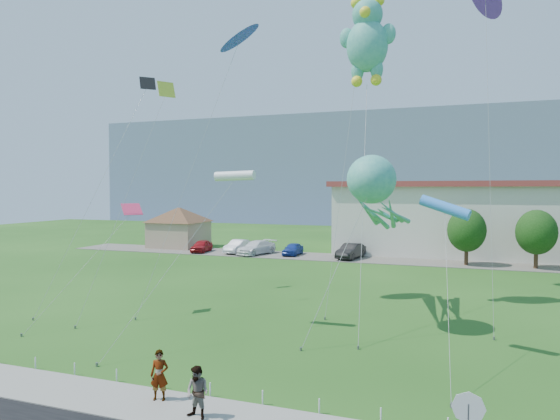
# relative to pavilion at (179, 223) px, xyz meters

# --- Properties ---
(ground) EXTENTS (160.00, 160.00, 0.00)m
(ground) POSITION_rel_pavilion_xyz_m (24.00, -38.00, -3.02)
(ground) COLOR #1E4C15
(ground) RESTS_ON ground
(sidewalk) EXTENTS (80.00, 2.50, 0.10)m
(sidewalk) POSITION_rel_pavilion_xyz_m (24.00, -40.75, -2.97)
(sidewalk) COLOR gray
(sidewalk) RESTS_ON ground
(parking_strip) EXTENTS (70.00, 6.00, 0.06)m
(parking_strip) POSITION_rel_pavilion_xyz_m (24.00, -3.00, -2.99)
(parking_strip) COLOR #59544C
(parking_strip) RESTS_ON ground
(hill_ridge) EXTENTS (160.00, 50.00, 25.00)m
(hill_ridge) POSITION_rel_pavilion_xyz_m (24.00, 82.00, 9.48)
(hill_ridge) COLOR slate
(hill_ridge) RESTS_ON ground
(pavilion) EXTENTS (9.20, 9.20, 5.00)m
(pavilion) POSITION_rel_pavilion_xyz_m (0.00, 0.00, 0.00)
(pavilion) COLOR tan
(pavilion) RESTS_ON ground
(stop_sign) EXTENTS (0.80, 0.07, 2.50)m
(stop_sign) POSITION_rel_pavilion_xyz_m (33.50, -42.21, -1.15)
(stop_sign) COLOR slate
(stop_sign) RESTS_ON ground
(rope_fence) EXTENTS (26.05, 0.05, 0.50)m
(rope_fence) POSITION_rel_pavilion_xyz_m (24.00, -39.30, -2.77)
(rope_fence) COLOR white
(rope_fence) RESTS_ON ground
(tree_near) EXTENTS (3.60, 3.60, 5.47)m
(tree_near) POSITION_rel_pavilion_xyz_m (34.00, -4.00, 0.36)
(tree_near) COLOR #3F2B19
(tree_near) RESTS_ON ground
(tree_mid) EXTENTS (3.60, 3.60, 5.47)m
(tree_mid) POSITION_rel_pavilion_xyz_m (40.00, -4.00, 0.36)
(tree_mid) COLOR #3F2B19
(tree_mid) RESTS_ON ground
(pedestrian_left) EXTENTS (0.72, 0.58, 1.73)m
(pedestrian_left) POSITION_rel_pavilion_xyz_m (23.59, -40.34, -2.06)
(pedestrian_left) COLOR gray
(pedestrian_left) RESTS_ON sidewalk
(pedestrian_right) EXTENTS (0.89, 0.75, 1.66)m
(pedestrian_right) POSITION_rel_pavilion_xyz_m (25.51, -41.13, -2.09)
(pedestrian_right) COLOR gray
(pedestrian_right) RESTS_ON sidewalk
(parked_car_red) EXTENTS (2.20, 4.24, 1.38)m
(parked_car_red) POSITION_rel_pavilion_xyz_m (5.24, -3.74, -2.27)
(parked_car_red) COLOR #A1131A
(parked_car_red) RESTS_ON parking_strip
(parked_car_silver) EXTENTS (1.85, 4.61, 1.49)m
(parked_car_silver) POSITION_rel_pavilion_xyz_m (9.57, -3.09, -2.22)
(parked_car_silver) COLOR silver
(parked_car_silver) RESTS_ON parking_strip
(parked_car_white) EXTENTS (3.65, 5.62, 1.51)m
(parked_car_white) POSITION_rel_pavilion_xyz_m (12.02, -3.53, -2.21)
(parked_car_white) COLOR white
(parked_car_white) RESTS_ON parking_strip
(parked_car_blue) EXTENTS (1.58, 3.90, 1.33)m
(parked_car_blue) POSITION_rel_pavilion_xyz_m (16.06, -2.76, -2.30)
(parked_car_blue) COLOR navy
(parked_car_blue) RESTS_ON parking_strip
(parked_car_black) EXTENTS (2.48, 4.98, 1.57)m
(parked_car_black) POSITION_rel_pavilion_xyz_m (22.66, -3.36, -2.18)
(parked_car_black) COLOR black
(parked_car_black) RESTS_ON parking_strip
(octopus_kite) EXTENTS (3.74, 12.10, 9.13)m
(octopus_kite) POSITION_rel_pavilion_xyz_m (28.96, -27.32, 3.95)
(octopus_kite) COLOR teal
(octopus_kite) RESTS_ON ground
(teddy_bear_kite) EXTENTS (3.54, 10.52, 19.48)m
(teddy_bear_kite) POSITION_rel_pavilion_xyz_m (27.65, -23.02, 13.79)
(teddy_bear_kite) COLOR teal
(teddy_bear_kite) RESTS_ON ground
(small_kite_cyan) EXTENTS (0.74, 7.02, 6.98)m
(small_kite_cyan) POSITION_rel_pavilion_xyz_m (32.65, -31.57, 3.47)
(small_kite_cyan) COLOR #3283E3
(small_kite_cyan) RESTS_ON ground
(small_kite_purple) EXTENTS (1.80, 7.28, 19.60)m
(small_kite_purple) POSITION_rel_pavilion_xyz_m (34.57, -22.32, 15.40)
(small_kite_purple) COLOR purple
(small_kite_purple) RESTS_ON ground
(small_kite_black) EXTENTS (1.82, 10.31, 15.43)m
(small_kite_black) POSITION_rel_pavilion_xyz_m (11.80, -25.20, 9.89)
(small_kite_black) COLOR black
(small_kite_black) RESTS_ON ground
(small_kite_white) EXTENTS (3.16, 8.63, 8.50)m
(small_kite_white) POSITION_rel_pavilion_xyz_m (22.00, -30.82, 4.97)
(small_kite_white) COLOR white
(small_kite_white) RESTS_ON ground
(small_kite_blue) EXTENTS (4.34, 7.50, 17.91)m
(small_kite_blue) POSITION_rel_pavilion_xyz_m (19.50, -24.87, 13.78)
(small_kite_blue) COLOR blue
(small_kite_blue) RESTS_ON ground
(small_kite_yellow) EXTENTS (1.89, 7.79, 14.19)m
(small_kite_yellow) POSITION_rel_pavilion_xyz_m (15.29, -27.82, 8.97)
(small_kite_yellow) COLOR #C1D431
(small_kite_yellow) RESTS_ON ground
(small_kite_pink) EXTENTS (2.95, 6.69, 6.60)m
(small_kite_pink) POSITION_rel_pavilion_xyz_m (14.79, -30.64, 2.56)
(small_kite_pink) COLOR #CA2C55
(small_kite_pink) RESTS_ON ground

